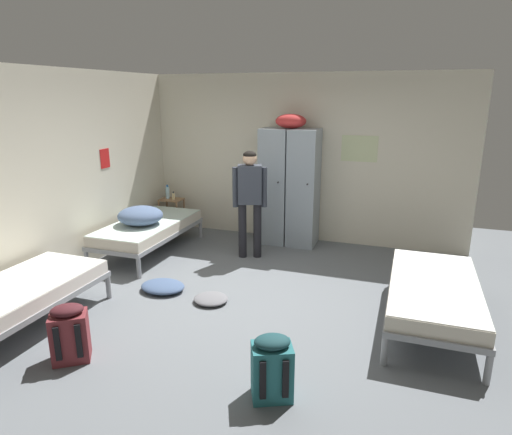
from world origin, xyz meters
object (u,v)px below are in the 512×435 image
Objects in this scene: bed_right at (434,291)px; lotion_bottle at (173,196)px; water_bottle at (168,192)px; clothes_pile_grey at (211,299)px; backpack_teal at (272,368)px; backpack_maroon at (70,334)px; locker_bank at (289,185)px; bedding_heap at (140,216)px; shelf_unit at (172,211)px; bed_left_rear at (148,228)px; person_traveler at (250,195)px; bed_left_front at (15,295)px; clothes_pile_denim at (163,286)px.

lotion_bottle is (-4.22, 2.07, 0.25)m from bed_right.
clothes_pile_grey is (1.95, -2.42, -0.64)m from water_bottle.
backpack_maroon is at bearing -176.71° from backpack_teal.
locker_bank reaches higher than bedding_heap.
clothes_pile_grey is at bearing -52.10° from shelf_unit.
backpack_maroon is at bearing -73.44° from shelf_unit.
shelf_unit is at bearing 102.26° from bed_left_rear.
bed_left_rear is at bearing -168.06° from person_traveler.
backpack_teal is (0.89, -3.78, -0.71)m from locker_bank.
bed_left_front is 1.00× the size of bed_right.
shelf_unit is 2.06m from person_traveler.
bed_right is 3.45× the size of backpack_teal.
lotion_bottle is (0.15, -0.06, -0.05)m from water_bottle.
shelf_unit is at bearing 155.17° from person_traveler.
backpack_maroon is at bearing -101.68° from person_traveler.
bed_right is 2.08m from backpack_teal.
bed_right is 3.61m from backpack_maroon.
bed_left_front is 4.32m from bed_right.
bed_left_rear is 1.52m from clothes_pile_denim.
clothes_pile_denim is (-0.70, 0.09, 0.02)m from clothes_pile_grey.
backpack_teal is at bearing -43.16° from bed_left_rear.
bed_left_rear is 7.77× the size of water_bottle.
backpack_maroon and backpack_teal have the same top height.
shelf_unit is 4.85m from backpack_teal.
person_traveler reaches higher than bed_right.
shelf_unit reaches higher than bed_left_front.
clothes_pile_denim is at bearing 89.36° from backpack_maroon.
lotion_bottle is 2.59m from clothes_pile_denim.
bed_right reaches higher than clothes_pile_denim.
water_bottle is at bearing 154.06° from bed_right.
bed_left_front is (0.25, -3.62, 0.04)m from shelf_unit.
bed_left_front is 2.80m from backpack_teal.
lotion_bottle is 3.02m from clothes_pile_grey.
shelf_unit is at bearing 153.85° from bed_right.
person_traveler is (1.53, 2.80, 0.58)m from bed_left_front.
bed_left_rear is 13.03× the size of lotion_bottle.
clothes_pile_grey is at bearing -52.69° from lotion_bottle.
clothes_pile_denim is (-0.98, -2.31, -0.91)m from locker_bank.
backpack_teal reaches higher than bed_left_front.
backpack_maroon is 1.35× the size of clothes_pile_grey.
locker_bank is at bearing 66.01° from person_traveler.
lotion_bottle is at bearing -29.74° from shelf_unit.
bedding_heap reaches higher than bed_left_front.
backpack_teal is at bearing -37.94° from clothes_pile_denim.
bed_left_front is 7.77× the size of water_bottle.
bed_left_rear is (-4.04, 0.96, 0.00)m from bed_right.
locker_bank reaches higher than clothes_pile_grey.
water_bottle is 0.44× the size of clothes_pile_denim.
bedding_heap is at bearing -76.80° from water_bottle.
person_traveler is 3.90× the size of clothes_pile_grey.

